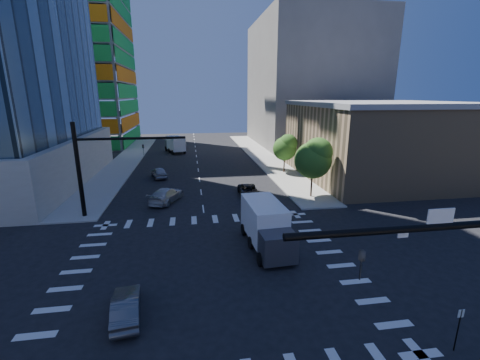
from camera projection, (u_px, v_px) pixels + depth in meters
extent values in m
plane|color=black|center=(211.00, 269.00, 21.94)|extent=(160.00, 160.00, 0.00)
cube|color=silver|center=(211.00, 269.00, 21.94)|extent=(20.00, 20.00, 0.01)
cube|color=#97958F|center=(262.00, 156.00, 61.96)|extent=(5.00, 60.00, 0.15)
cube|color=#97958F|center=(127.00, 160.00, 58.25)|extent=(5.00, 60.00, 0.15)
cube|color=green|center=(124.00, 35.00, 72.58)|extent=(0.12, 24.00, 49.00)
cube|color=orange|center=(40.00, 21.00, 58.68)|extent=(24.00, 0.12, 49.00)
cube|color=#967C57|center=(376.00, 142.00, 45.36)|extent=(20.00, 22.00, 10.00)
cube|color=slate|center=(381.00, 104.00, 43.99)|extent=(20.50, 22.50, 0.60)
cube|color=slate|center=(309.00, 84.00, 74.83)|extent=(24.00, 30.00, 28.00)
cylinder|color=black|center=(439.00, 227.00, 9.98)|extent=(10.00, 0.24, 0.24)
imported|color=black|center=(361.00, 265.00, 9.89)|extent=(0.16, 0.20, 1.00)
cube|color=white|center=(441.00, 216.00, 9.88)|extent=(0.90, 0.04, 0.50)
cylinder|color=black|center=(79.00, 170.00, 30.01)|extent=(0.40, 0.40, 9.00)
cylinder|color=black|center=(131.00, 138.00, 30.00)|extent=(10.00, 0.24, 0.24)
imported|color=black|center=(143.00, 150.00, 30.43)|extent=(0.16, 0.20, 1.00)
cylinder|color=#382316|center=(311.00, 187.00, 36.83)|extent=(0.20, 0.20, 2.27)
sphere|color=#184612|center=(313.00, 160.00, 36.03)|extent=(4.16, 4.16, 4.16)
sphere|color=#4A7D29|center=(318.00, 152.00, 35.55)|extent=(3.25, 3.25, 3.25)
cylinder|color=#382316|center=(284.00, 166.00, 48.37)|extent=(0.20, 0.20, 1.92)
sphere|color=#184612|center=(285.00, 149.00, 47.70)|extent=(3.52, 3.52, 3.52)
sphere|color=#4A7D29|center=(288.00, 143.00, 47.26)|extent=(2.75, 2.75, 2.75)
cylinder|color=black|center=(458.00, 330.00, 14.65)|extent=(0.06, 0.06, 2.20)
cube|color=silver|center=(461.00, 313.00, 14.42)|extent=(0.30, 0.03, 0.40)
imported|color=black|center=(249.00, 191.00, 37.44)|extent=(2.14, 4.63, 1.28)
imported|color=#BABABA|center=(166.00, 195.00, 35.42)|extent=(4.11, 5.86, 1.58)
imported|color=#919298|center=(159.00, 172.00, 45.74)|extent=(2.91, 4.80, 1.53)
imported|color=#4F5055|center=(126.00, 307.00, 16.99)|extent=(1.88, 4.11, 1.31)
cube|color=white|center=(268.00, 224.00, 24.35)|extent=(2.85, 5.44, 2.76)
cube|color=#3B3B42|center=(267.00, 232.00, 24.53)|extent=(2.55, 2.05, 2.02)
cube|color=silver|center=(174.00, 143.00, 65.71)|extent=(4.01, 5.70, 2.69)
cube|color=#3B3B42|center=(175.00, 146.00, 65.89)|extent=(2.85, 2.53, 1.97)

